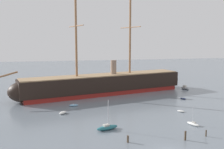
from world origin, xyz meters
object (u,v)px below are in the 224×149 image
at_px(mooring_piling_right_pair, 128,139).
at_px(dinghy_mid_right, 181,111).
at_px(tall_ship, 105,84).
at_px(dinghy_alongside_bow, 74,105).
at_px(mooring_piling_nearest, 206,133).
at_px(sailboat_foreground_left, 107,127).
at_px(sailboat_far_left, 29,93).
at_px(sailboat_foreground_right, 193,124).
at_px(dinghy_alongside_stern, 183,99).
at_px(dinghy_distant_centre, 111,85).
at_px(motorboat_far_right, 185,88).
at_px(seagull_in_flight, 134,70).
at_px(dinghy_mid_left, 63,113).
at_px(mooring_piling_left_pair, 185,136).

bearing_deg(mooring_piling_right_pair, dinghy_mid_right, 40.40).
distance_m(tall_ship, dinghy_alongside_bow, 19.46).
height_order(tall_ship, dinghy_alongside_bow, tall_ship).
xyz_separation_m(tall_ship, dinghy_alongside_bow, (-12.13, -14.85, -3.31)).
height_order(mooring_piling_nearest, mooring_piling_right_pair, mooring_piling_right_pair).
bearing_deg(mooring_piling_nearest, sailboat_foreground_left, 156.02).
xyz_separation_m(sailboat_foreground_left, mooring_piling_nearest, (18.36, -8.17, 0.11)).
bearing_deg(sailboat_far_left, sailboat_foreground_right, -48.43).
height_order(dinghy_alongside_stern, dinghy_distant_centre, dinghy_distant_centre).
height_order(dinghy_mid_right, dinghy_alongside_bow, dinghy_alongside_bow).
relative_size(sailboat_foreground_left, motorboat_far_right, 1.66).
distance_m(sailboat_foreground_left, dinghy_distant_centre, 52.97).
bearing_deg(sailboat_foreground_left, motorboat_far_right, 44.40).
xyz_separation_m(dinghy_alongside_bow, dinghy_alongside_stern, (35.13, 0.96, -0.06)).
relative_size(dinghy_alongside_stern, motorboat_far_right, 0.60).
height_order(dinghy_alongside_stern, motorboat_far_right, motorboat_far_right).
height_order(dinghy_alongside_bow, sailboat_far_left, sailboat_far_left).
bearing_deg(seagull_in_flight, dinghy_alongside_bow, 153.02).
height_order(sailboat_foreground_right, dinghy_mid_left, sailboat_foreground_right).
distance_m(tall_ship, mooring_piling_left_pair, 46.06).
bearing_deg(dinghy_alongside_stern, mooring_piling_nearest, -110.39).
bearing_deg(dinghy_mid_left, mooring_piling_right_pair, -63.23).
bearing_deg(dinghy_distant_centre, tall_ship, -111.13).
distance_m(tall_ship, sailboat_foreground_right, 40.10).
bearing_deg(dinghy_alongside_bow, dinghy_mid_right, -24.68).
distance_m(sailboat_foreground_left, sailboat_far_left, 46.43).
relative_size(mooring_piling_nearest, seagull_in_flight, 1.24).
distance_m(tall_ship, dinghy_mid_right, 31.50).
bearing_deg(dinghy_mid_right, dinghy_mid_left, 170.26).
height_order(dinghy_mid_left, sailboat_far_left, sailboat_far_left).
bearing_deg(sailboat_foreground_right, dinghy_mid_left, 150.76).
bearing_deg(motorboat_far_right, sailboat_foreground_left, -135.60).
relative_size(sailboat_foreground_right, dinghy_alongside_bow, 1.61).
bearing_deg(dinghy_alongside_stern, mooring_piling_right_pair, -132.27).
distance_m(dinghy_mid_right, motorboat_far_right, 33.48).
relative_size(sailboat_foreground_right, mooring_piling_left_pair, 2.37).
bearing_deg(mooring_piling_left_pair, dinghy_mid_left, 133.40).
relative_size(dinghy_mid_left, sailboat_far_left, 0.57).
xyz_separation_m(sailboat_foreground_left, seagull_in_flight, (10.17, 13.74, 10.52)).
bearing_deg(dinghy_alongside_stern, sailboat_far_left, 158.18).
bearing_deg(tall_ship, motorboat_far_right, 2.72).
relative_size(dinghy_alongside_stern, seagull_in_flight, 2.22).
bearing_deg(seagull_in_flight, dinghy_alongside_stern, 24.30).
height_order(dinghy_alongside_bow, motorboat_far_right, motorboat_far_right).
bearing_deg(mooring_piling_right_pair, sailboat_foreground_left, 107.14).
distance_m(dinghy_mid_left, motorboat_far_right, 53.11).
bearing_deg(seagull_in_flight, dinghy_mid_left, 178.12).
bearing_deg(sailboat_foreground_right, tall_ship, 108.47).
bearing_deg(mooring_piling_right_pair, mooring_piling_nearest, -2.03).
distance_m(sailboat_foreground_left, dinghy_alongside_stern, 37.39).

